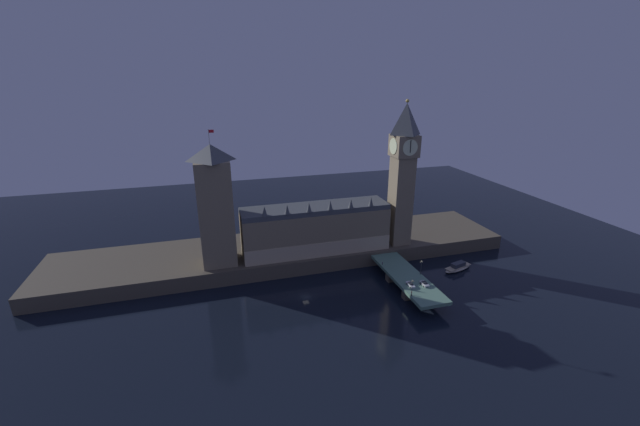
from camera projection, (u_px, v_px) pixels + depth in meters
The scene contains 13 objects.
ground_plane at pixel (306, 297), 161.14m from camera, with size 400.00×400.00×0.00m, color black.
embankment at pixel (286, 251), 195.30m from camera, with size 220.00×42.00×6.92m.
parliament_hall at pixel (315, 228), 184.63m from camera, with size 68.83×17.30×26.60m.
clock_tower at pixel (403, 171), 184.70m from camera, with size 11.50×11.61×69.33m.
victoria_tower at pixel (215, 206), 167.45m from camera, with size 14.67×14.67×58.95m.
bridge at pixel (407, 279), 166.62m from camera, with size 13.22×46.00×5.81m.
car_northbound_trail at pixel (410, 285), 157.98m from camera, with size 1.87×4.78×1.41m.
car_southbound_lead at pixel (424, 284), 158.70m from camera, with size 2.12×4.47×1.42m.
pedestrian_near_rail at pixel (412, 293), 151.56m from camera, with size 0.38×0.38×1.71m.
pedestrian_far_rail at pixel (382, 263), 175.64m from camera, with size 0.38×0.38×1.57m.
street_lamp_near at pixel (412, 286), 149.73m from camera, with size 1.34×0.60×6.87m.
street_lamp_mid at pixel (421, 266), 166.46m from camera, with size 1.34×0.60×6.30m.
boat_downstream at pixel (458, 267), 183.13m from camera, with size 16.54×8.63×3.80m.
Camera 1 is at (-33.79, -136.46, 86.23)m, focal length 22.00 mm.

